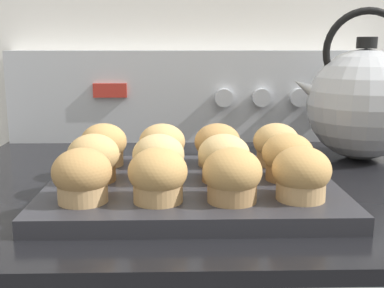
{
  "coord_description": "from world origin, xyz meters",
  "views": [
    {
      "loc": [
        -0.03,
        -0.39,
        1.09
      ],
      "look_at": [
        -0.02,
        0.26,
        0.96
      ],
      "focal_mm": 45.0,
      "sensor_mm": 36.0,
      "label": 1
    }
  ],
  "objects_px": {
    "muffin_r2_c0": "(104,145)",
    "muffin_r0_c3": "(301,174)",
    "muffin_r0_c0": "(82,177)",
    "muffin_r2_c1": "(162,146)",
    "muffin_r1_c2": "(224,159)",
    "muffin_r1_c3": "(288,158)",
    "muffin_pan": "(191,188)",
    "muffin_r0_c2": "(232,176)",
    "tea_kettle": "(362,102)",
    "muffin_r1_c0": "(94,159)",
    "muffin_r1_c1": "(158,159)",
    "muffin_r0_c1": "(158,176)",
    "muffin_r2_c2": "(217,145)",
    "muffin_r2_c3": "(276,145)"
  },
  "relations": [
    {
      "from": "muffin_r1_c2",
      "to": "muffin_r2_c0",
      "type": "height_order",
      "value": "same"
    },
    {
      "from": "muffin_r0_c1",
      "to": "muffin_r2_c2",
      "type": "distance_m",
      "value": 0.19
    },
    {
      "from": "muffin_pan",
      "to": "muffin_r2_c3",
      "type": "relative_size",
      "value": 5.5
    },
    {
      "from": "muffin_pan",
      "to": "muffin_r0_c0",
      "type": "bearing_deg",
      "value": -146.34
    },
    {
      "from": "muffin_r2_c2",
      "to": "tea_kettle",
      "type": "bearing_deg",
      "value": 25.88
    },
    {
      "from": "muffin_r0_c3",
      "to": "muffin_r2_c3",
      "type": "relative_size",
      "value": 1.0
    },
    {
      "from": "muffin_r0_c1",
      "to": "muffin_r0_c2",
      "type": "distance_m",
      "value": 0.09
    },
    {
      "from": "muffin_r0_c1",
      "to": "muffin_r1_c3",
      "type": "xyz_separation_m",
      "value": [
        0.17,
        0.09,
        0.0
      ]
    },
    {
      "from": "muffin_pan",
      "to": "muffin_r0_c2",
      "type": "xyz_separation_m",
      "value": [
        0.05,
        -0.09,
        0.04
      ]
    },
    {
      "from": "muffin_r0_c0",
      "to": "muffin_r2_c1",
      "type": "xyz_separation_m",
      "value": [
        0.09,
        0.17,
        0.0
      ]
    },
    {
      "from": "muffin_r1_c2",
      "to": "muffin_r1_c1",
      "type": "bearing_deg",
      "value": 178.81
    },
    {
      "from": "muffin_r0_c2",
      "to": "muffin_r2_c1",
      "type": "bearing_deg",
      "value": 116.88
    },
    {
      "from": "muffin_r0_c2",
      "to": "tea_kettle",
      "type": "xyz_separation_m",
      "value": [
        0.26,
        0.31,
        0.05
      ]
    },
    {
      "from": "muffin_r1_c0",
      "to": "muffin_r2_c3",
      "type": "bearing_deg",
      "value": 17.16
    },
    {
      "from": "muffin_r0_c0",
      "to": "muffin_r2_c2",
      "type": "relative_size",
      "value": 1.0
    },
    {
      "from": "muffin_r0_c3",
      "to": "muffin_r1_c0",
      "type": "height_order",
      "value": "same"
    },
    {
      "from": "muffin_pan",
      "to": "muffin_r1_c3",
      "type": "distance_m",
      "value": 0.14
    },
    {
      "from": "muffin_r0_c1",
      "to": "muffin_r1_c0",
      "type": "xyz_separation_m",
      "value": [
        -0.09,
        0.09,
        0.0
      ]
    },
    {
      "from": "muffin_r2_c1",
      "to": "muffin_r2_c3",
      "type": "xyz_separation_m",
      "value": [
        0.18,
        -0.0,
        0.0
      ]
    },
    {
      "from": "muffin_r1_c0",
      "to": "muffin_r0_c3",
      "type": "bearing_deg",
      "value": -18.44
    },
    {
      "from": "muffin_pan",
      "to": "muffin_r0_c1",
      "type": "bearing_deg",
      "value": -115.43
    },
    {
      "from": "muffin_r2_c1",
      "to": "muffin_r2_c2",
      "type": "height_order",
      "value": "same"
    },
    {
      "from": "muffin_r2_c0",
      "to": "tea_kettle",
      "type": "bearing_deg",
      "value": 15.9
    },
    {
      "from": "muffin_r1_c3",
      "to": "muffin_r2_c1",
      "type": "bearing_deg",
      "value": 154.42
    },
    {
      "from": "muffin_r0_c1",
      "to": "tea_kettle",
      "type": "bearing_deg",
      "value": 40.74
    },
    {
      "from": "muffin_r1_c0",
      "to": "muffin_r1_c2",
      "type": "xyz_separation_m",
      "value": [
        0.18,
        -0.01,
        0.0
      ]
    },
    {
      "from": "muffin_r1_c1",
      "to": "muffin_r2_c3",
      "type": "xyz_separation_m",
      "value": [
        0.18,
        0.09,
        0.0
      ]
    },
    {
      "from": "muffin_r2_c0",
      "to": "muffin_r0_c3",
      "type": "bearing_deg",
      "value": -33.62
    },
    {
      "from": "muffin_r1_c3",
      "to": "tea_kettle",
      "type": "distance_m",
      "value": 0.28
    },
    {
      "from": "muffin_r1_c2",
      "to": "muffin_r0_c1",
      "type": "bearing_deg",
      "value": -135.11
    },
    {
      "from": "muffin_r1_c0",
      "to": "muffin_r1_c3",
      "type": "xyz_separation_m",
      "value": [
        0.26,
        -0.0,
        0.0
      ]
    },
    {
      "from": "muffin_r0_c1",
      "to": "muffin_r2_c3",
      "type": "bearing_deg",
      "value": 44.8
    },
    {
      "from": "muffin_r0_c2",
      "to": "muffin_r0_c3",
      "type": "height_order",
      "value": "same"
    },
    {
      "from": "muffin_r1_c1",
      "to": "muffin_r2_c0",
      "type": "relative_size",
      "value": 1.0
    },
    {
      "from": "muffin_pan",
      "to": "muffin_r2_c0",
      "type": "relative_size",
      "value": 5.5
    },
    {
      "from": "muffin_r2_c3",
      "to": "muffin_r2_c2",
      "type": "bearing_deg",
      "value": 179.8
    },
    {
      "from": "muffin_r0_c3",
      "to": "tea_kettle",
      "type": "relative_size",
      "value": 0.26
    },
    {
      "from": "muffin_r1_c3",
      "to": "muffin_r0_c3",
      "type": "bearing_deg",
      "value": -91.76
    },
    {
      "from": "muffin_r1_c0",
      "to": "muffin_r2_c0",
      "type": "bearing_deg",
      "value": 89.58
    },
    {
      "from": "muffin_r1_c3",
      "to": "muffin_r0_c1",
      "type": "bearing_deg",
      "value": -152.69
    },
    {
      "from": "muffin_r0_c1",
      "to": "muffin_pan",
      "type": "bearing_deg",
      "value": 64.57
    },
    {
      "from": "muffin_r2_c1",
      "to": "muffin_r1_c2",
      "type": "bearing_deg",
      "value": -45.42
    },
    {
      "from": "muffin_r1_c0",
      "to": "muffin_r1_c1",
      "type": "relative_size",
      "value": 1.0
    },
    {
      "from": "muffin_pan",
      "to": "muffin_r0_c3",
      "type": "height_order",
      "value": "muffin_r0_c3"
    },
    {
      "from": "muffin_r0_c1",
      "to": "muffin_r0_c3",
      "type": "xyz_separation_m",
      "value": [
        0.17,
        0.0,
        0.0
      ]
    },
    {
      "from": "muffin_r1_c1",
      "to": "muffin_r2_c1",
      "type": "distance_m",
      "value": 0.09
    },
    {
      "from": "muffin_r1_c2",
      "to": "muffin_r2_c1",
      "type": "bearing_deg",
      "value": 134.58
    },
    {
      "from": "muffin_r1_c3",
      "to": "muffin_r2_c2",
      "type": "bearing_deg",
      "value": 137.05
    },
    {
      "from": "muffin_r2_c1",
      "to": "tea_kettle",
      "type": "bearing_deg",
      "value": 20.27
    },
    {
      "from": "muffin_r2_c0",
      "to": "muffin_r2_c1",
      "type": "distance_m",
      "value": 0.09
    }
  ]
}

